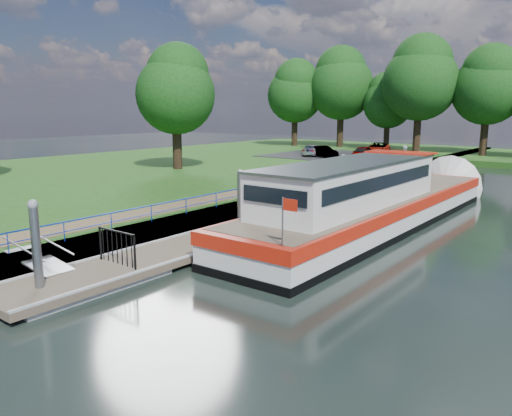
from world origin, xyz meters
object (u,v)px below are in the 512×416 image
Objects in this scene: pontoon at (298,216)px; car_b at (323,152)px; car_a at (362,153)px; barge at (379,203)px; car_c at (313,150)px; car_d at (377,149)px.

pontoon is 24.98m from car_b.
car_a is (-7.43, 22.11, 1.28)m from pontoon.
car_b is at bearing 126.14° from barge.
barge reaches higher than car_c.
car_a reaches higher than car_d.
barge is 5.60× the size of car_c.
car_a reaches higher than car_b.
pontoon is 7.94× the size of car_c.
car_d is at bearing 88.34° from car_a.
car_c is (-5.79, 0.82, -0.08)m from car_a.
barge reaches higher than car_b.
car_a is (-11.03, 20.70, 0.37)m from barge.
car_b is 6.37m from car_d.
car_b is (-4.11, 0.02, -0.08)m from car_a.
barge is at bearing -73.91° from car_a.
barge reaches higher than car_d.
car_a is at bearing 157.25° from car_c.
barge is 4.73× the size of car_d.
car_a is 5.85m from car_c.
car_d is (3.09, 5.56, 0.08)m from car_b.
barge is at bearing -79.81° from car_d.
car_a is 0.82× the size of car_d.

